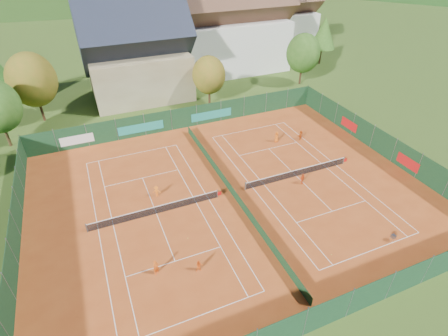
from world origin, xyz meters
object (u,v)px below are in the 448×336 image
chalet (137,55)px  player_left_near (156,267)px  hotel_block_b (276,19)px  player_right_far_b (300,135)px  player_left_mid (199,266)px  player_right_far_a (277,137)px  ball_hopper (394,236)px  hotel_block_a (232,30)px  player_left_far (157,191)px  player_right_near (302,179)px

chalet → player_left_near: (-6.69, -37.04, -5.89)m
hotel_block_b → player_right_far_b: hotel_block_b is taller
hotel_block_b → player_left_mid: size_ratio=14.52×
player_right_far_a → ball_hopper: bearing=74.0°
hotel_block_a → hotel_block_b: size_ratio=1.25×
hotel_block_b → player_left_near: 64.93m
ball_hopper → hotel_block_a: bearing=83.3°
hotel_block_a → player_right_far_a: size_ratio=14.69×
chalet → player_right_far_a: size_ratio=11.02×
player_left_mid → ball_hopper: bearing=-6.2°
player_left_mid → player_left_far: size_ratio=0.93×
player_left_mid → player_right_far_a: size_ratio=0.81×
hotel_block_b → player_right_far_a: hotel_block_b is taller
hotel_block_b → player_left_far: (-37.26, -41.36, -5.98)m
player_left_near → player_left_far: 9.98m
hotel_block_a → player_right_far_a: (-6.26, -28.42, -6.65)m
player_left_near → player_right_near: player_left_near is taller
hotel_block_a → player_left_mid: size_ratio=18.15×
player_left_far → player_right_far_a: bearing=-142.6°
chalet → player_right_far_b: bearing=-55.5°
player_left_mid → player_right_far_b: 24.49m
player_left_near → player_left_far: (2.43, 9.68, -0.10)m
player_left_far → hotel_block_a: bearing=-103.7°
ball_hopper → player_right_far_b: size_ratio=0.61×
player_right_far_a → hotel_block_a: bearing=-120.4°
player_right_far_a → player_right_far_b: bearing=149.4°
hotel_block_a → player_right_near: size_ratio=16.72×
player_left_near → player_left_mid: bearing=-42.8°
chalet → player_right_near: bearing=-71.1°
ball_hopper → player_right_near: size_ratio=0.62×
hotel_block_a → ball_hopper: hotel_block_a is taller
player_left_near → hotel_block_b: bearing=27.7°
ball_hopper → player_left_near: size_ratio=0.54×
hotel_block_a → player_left_far: 41.23m
hotel_block_a → ball_hopper: bearing=-96.7°
player_left_far → player_left_near: bearing=97.1°
chalet → player_left_far: chalet is taller
player_left_near → player_right_far_b: 26.55m
player_left_mid → player_left_far: (-0.81, 10.76, 0.04)m
player_right_far_b → player_right_far_a: bearing=-38.1°
hotel_block_b → ball_hopper: (-19.57, -55.69, -6.06)m
hotel_block_b → player_left_far: 55.99m
player_right_near → player_left_far: bearing=147.8°
player_left_near → player_right_far_b: player_left_near is taller
player_left_mid → hotel_block_b: bearing=60.7°
hotel_block_b → player_right_far_a: bearing=-119.1°
player_right_far_b → chalet: bearing=-81.0°
player_left_near → player_left_mid: player_left_near is taller
chalet → hotel_block_a: 19.94m
ball_hopper → player_left_far: 22.77m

